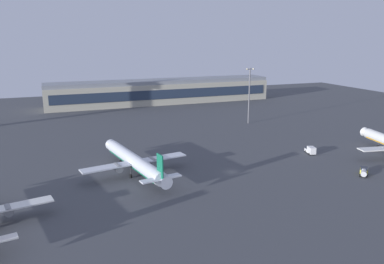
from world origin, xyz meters
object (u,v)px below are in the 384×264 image
at_px(catering_truck, 310,150).
at_px(airplane_mid_apron, 135,161).
at_px(fuel_truck, 364,171).
at_px(apron_light_east, 249,93).

bearing_deg(catering_truck, airplane_mid_apron, -168.05).
height_order(airplane_mid_apron, catering_truck, airplane_mid_apron).
relative_size(airplane_mid_apron, catering_truck, 7.77).
xyz_separation_m(airplane_mid_apron, fuel_truck, (71.16, -28.11, -3.20)).
height_order(catering_truck, apron_light_east, apron_light_east).
distance_m(catering_truck, apron_light_east, 59.63).
relative_size(fuel_truck, catering_truck, 0.99).
distance_m(fuel_truck, catering_truck, 26.37).
bearing_deg(airplane_mid_apron, apron_light_east, 26.74).
distance_m(airplane_mid_apron, apron_light_east, 93.54).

